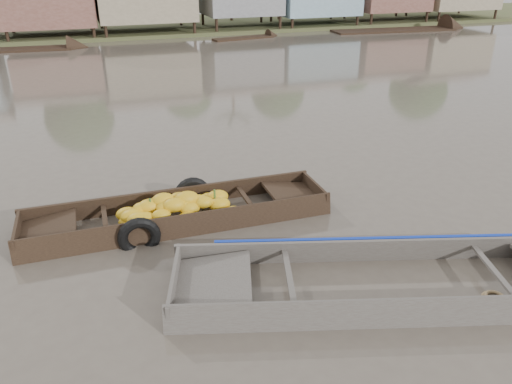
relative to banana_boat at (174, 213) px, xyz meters
name	(u,v)px	position (x,y,z in m)	size (l,w,h in m)	color
ground	(231,247)	(0.85, -1.37, -0.21)	(120.00, 120.00, 0.00)	#52483E
banana_boat	(174,213)	(0.00, 0.00, 0.00)	(6.49, 1.76, 0.90)	black
viewer_boat	(392,286)	(3.07, -3.60, -0.15)	(7.77, 4.03, 0.61)	#423C38
distant_boats	(282,42)	(11.30, 22.11, -0.26)	(47.24, 14.79, 0.35)	black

